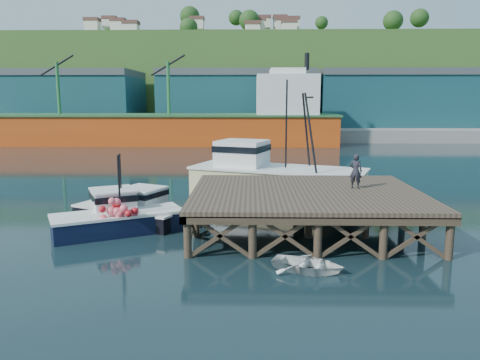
{
  "coord_description": "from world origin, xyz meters",
  "views": [
    {
      "loc": [
        2.54,
        -24.41,
        6.89
      ],
      "look_at": [
        1.95,
        2.0,
        2.33
      ],
      "focal_mm": 35.0,
      "sensor_mm": 36.0,
      "label": 1
    }
  ],
  "objects_px": {
    "dockworker": "(356,171)",
    "trawler": "(274,173)",
    "boat_navy": "(117,216)",
    "boat_black": "(133,209)",
    "dinghy": "(308,264)"
  },
  "relations": [
    {
      "from": "dockworker",
      "to": "boat_black",
      "type": "bearing_deg",
      "value": 21.02
    },
    {
      "from": "dinghy",
      "to": "dockworker",
      "type": "xyz_separation_m",
      "value": [
        3.35,
        6.97,
        2.76
      ]
    },
    {
      "from": "dinghy",
      "to": "boat_navy",
      "type": "bearing_deg",
      "value": 81.51
    },
    {
      "from": "boat_navy",
      "to": "dinghy",
      "type": "bearing_deg",
      "value": -57.96
    },
    {
      "from": "boat_navy",
      "to": "boat_black",
      "type": "height_order",
      "value": "boat_navy"
    },
    {
      "from": "trawler",
      "to": "dockworker",
      "type": "height_order",
      "value": "trawler"
    },
    {
      "from": "boat_navy",
      "to": "boat_black",
      "type": "distance_m",
      "value": 1.93
    },
    {
      "from": "dinghy",
      "to": "dockworker",
      "type": "distance_m",
      "value": 8.21
    },
    {
      "from": "boat_navy",
      "to": "dockworker",
      "type": "distance_m",
      "value": 12.98
    },
    {
      "from": "dinghy",
      "to": "trawler",
      "type": "bearing_deg",
      "value": 25.19
    },
    {
      "from": "boat_navy",
      "to": "boat_black",
      "type": "relative_size",
      "value": 1.02
    },
    {
      "from": "boat_navy",
      "to": "trawler",
      "type": "relative_size",
      "value": 0.54
    },
    {
      "from": "boat_black",
      "to": "dockworker",
      "type": "relative_size",
      "value": 3.66
    },
    {
      "from": "trawler",
      "to": "dinghy",
      "type": "height_order",
      "value": "trawler"
    },
    {
      "from": "dockworker",
      "to": "trawler",
      "type": "bearing_deg",
      "value": -39.17
    }
  ]
}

